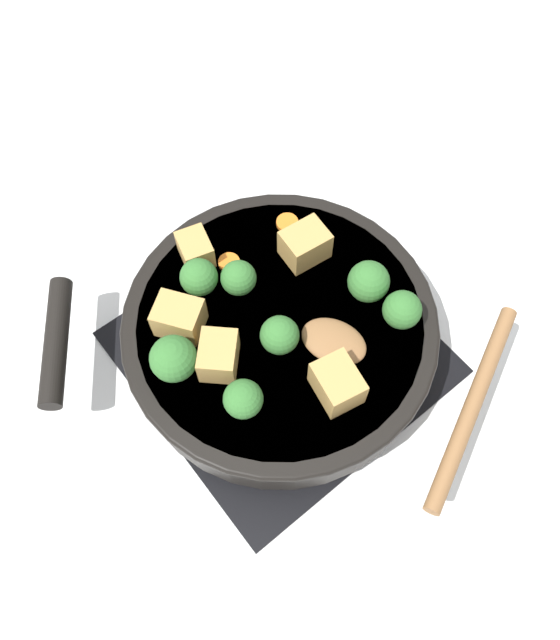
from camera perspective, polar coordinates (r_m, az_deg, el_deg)
name	(u,v)px	position (r m, az deg, el deg)	size (l,w,h in m)	color
ground_plane	(280,353)	(0.72, 0.00, -3.05)	(2.40, 2.40, 0.00)	white
front_burner_grate	(280,349)	(0.71, 0.00, -2.65)	(0.31, 0.31, 0.03)	black
skillet_pan	(278,331)	(0.66, -0.15, -1.00)	(0.36, 0.41, 0.06)	black
wooden_spoon	(409,375)	(0.62, 11.74, -4.99)	(0.23, 0.21, 0.02)	olive
tofu_cube_center_large	(305,245)	(0.67, 2.29, 6.91)	(0.05, 0.04, 0.04)	tan
tofu_cube_near_handle	(337,383)	(0.59, 5.25, -5.80)	(0.05, 0.04, 0.04)	tan
tofu_cube_east_chunk	(220,358)	(0.61, -5.46, -3.47)	(0.04, 0.04, 0.04)	tan
tofu_cube_west_chunk	(195,250)	(0.67, -7.75, 6.39)	(0.04, 0.03, 0.03)	tan
tofu_cube_back_piece	(179,318)	(0.63, -9.22, 0.22)	(0.05, 0.04, 0.04)	tan
broccoli_floret_near_spoon	(402,310)	(0.63, 11.10, 0.89)	(0.04, 0.04, 0.05)	#709956
broccoli_floret_center_top	(243,399)	(0.58, -3.39, -7.24)	(0.04, 0.04, 0.04)	#709956
broccoli_floret_east_rim	(369,282)	(0.64, 8.10, 3.48)	(0.04, 0.04, 0.05)	#709956
broccoli_floret_west_rim	(199,278)	(0.64, -7.43, 3.87)	(0.04, 0.04, 0.05)	#709956
broccoli_floret_north_edge	(239,278)	(0.64, -3.81, 3.82)	(0.04, 0.04, 0.04)	#709956
broccoli_floret_south_cluster	(280,335)	(0.60, -0.03, -1.42)	(0.04, 0.04, 0.05)	#709956
broccoli_floret_mid_floret	(174,359)	(0.60, -9.70, -3.52)	(0.05, 0.05, 0.05)	#709956
carrot_slice_orange_thin	(226,265)	(0.67, -4.99, 5.05)	(0.02, 0.02, 0.01)	orange
carrot_slice_near_center	(287,223)	(0.70, 0.67, 8.88)	(0.02, 0.02, 0.01)	orange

